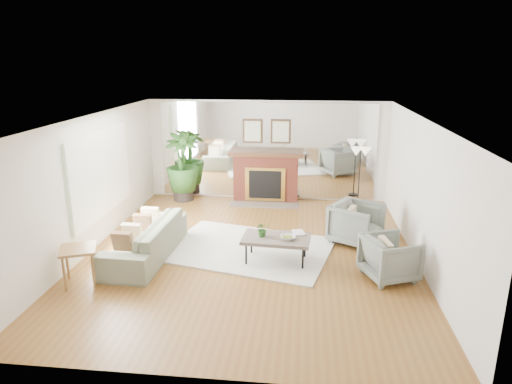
# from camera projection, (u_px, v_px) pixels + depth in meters

# --- Properties ---
(ground) EXTENTS (7.00, 7.00, 0.00)m
(ground) POSITION_uv_depth(u_px,v_px,m) (250.00, 253.00, 8.52)
(ground) COLOR brown
(ground) RESTS_ON ground
(wall_left) EXTENTS (0.02, 7.00, 2.50)m
(wall_left) POSITION_uv_depth(u_px,v_px,m) (91.00, 184.00, 8.47)
(wall_left) COLOR silver
(wall_left) RESTS_ON ground
(wall_right) EXTENTS (0.02, 7.00, 2.50)m
(wall_right) POSITION_uv_depth(u_px,v_px,m) (422.00, 194.00, 7.85)
(wall_right) COLOR silver
(wall_right) RESTS_ON ground
(wall_back) EXTENTS (6.00, 0.02, 2.50)m
(wall_back) POSITION_uv_depth(u_px,v_px,m) (267.00, 151.00, 11.49)
(wall_back) COLOR silver
(wall_back) RESTS_ON ground
(mirror_panel) EXTENTS (5.40, 0.04, 2.40)m
(mirror_panel) POSITION_uv_depth(u_px,v_px,m) (267.00, 151.00, 11.47)
(mirror_panel) COLOR silver
(mirror_panel) RESTS_ON wall_back
(window_panel) EXTENTS (0.04, 2.40, 1.50)m
(window_panel) POSITION_uv_depth(u_px,v_px,m) (101.00, 174.00, 8.82)
(window_panel) COLOR #B2E09E
(window_panel) RESTS_ON wall_left
(fireplace) EXTENTS (1.85, 0.83, 2.05)m
(fireplace) POSITION_uv_depth(u_px,v_px,m) (266.00, 176.00, 11.44)
(fireplace) COLOR brown
(fireplace) RESTS_ON ground
(area_rug) EXTENTS (3.44, 2.81, 0.03)m
(area_rug) POSITION_uv_depth(u_px,v_px,m) (248.00, 249.00, 8.66)
(area_rug) COLOR silver
(area_rug) RESTS_ON ground
(coffee_table) EXTENTS (1.23, 0.77, 0.47)m
(coffee_table) POSITION_uv_depth(u_px,v_px,m) (276.00, 239.00, 8.02)
(coffee_table) COLOR #685B52
(coffee_table) RESTS_ON ground
(sofa) EXTENTS (0.99, 2.34, 0.67)m
(sofa) POSITION_uv_depth(u_px,v_px,m) (145.00, 239.00, 8.28)
(sofa) COLOR gray
(sofa) RESTS_ON ground
(armchair_back) EXTENTS (1.20, 1.19, 0.81)m
(armchair_back) POSITION_uv_depth(u_px,v_px,m) (356.00, 223.00, 8.88)
(armchair_back) COLOR slate
(armchair_back) RESTS_ON ground
(armchair_front) EXTENTS (1.03, 1.02, 0.72)m
(armchair_front) POSITION_uv_depth(u_px,v_px,m) (390.00, 258.00, 7.46)
(armchair_front) COLOR slate
(armchair_front) RESTS_ON ground
(side_table) EXTENTS (0.70, 0.70, 0.61)m
(side_table) POSITION_uv_depth(u_px,v_px,m) (79.00, 254.00, 7.24)
(side_table) COLOR olive
(side_table) RESTS_ON ground
(potted_ficus) EXTENTS (0.99, 0.99, 1.73)m
(potted_ficus) POSITION_uv_depth(u_px,v_px,m) (182.00, 165.00, 11.43)
(potted_ficus) COLOR black
(potted_ficus) RESTS_ON ground
(floor_lamp) EXTENTS (0.48, 0.27, 1.49)m
(floor_lamp) POSITION_uv_depth(u_px,v_px,m) (361.00, 157.00, 10.71)
(floor_lamp) COLOR black
(floor_lamp) RESTS_ON ground
(tabletop_plant) EXTENTS (0.29, 0.27, 0.27)m
(tabletop_plant) POSITION_uv_depth(u_px,v_px,m) (263.00, 229.00, 8.02)
(tabletop_plant) COLOR #2E5B21
(tabletop_plant) RESTS_ON coffee_table
(fruit_bowl) EXTENTS (0.30, 0.30, 0.06)m
(fruit_bowl) POSITION_uv_depth(u_px,v_px,m) (288.00, 237.00, 7.92)
(fruit_bowl) COLOR olive
(fruit_bowl) RESTS_ON coffee_table
(book) EXTENTS (0.27, 0.32, 0.02)m
(book) POSITION_uv_depth(u_px,v_px,m) (293.00, 233.00, 8.18)
(book) COLOR olive
(book) RESTS_ON coffee_table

